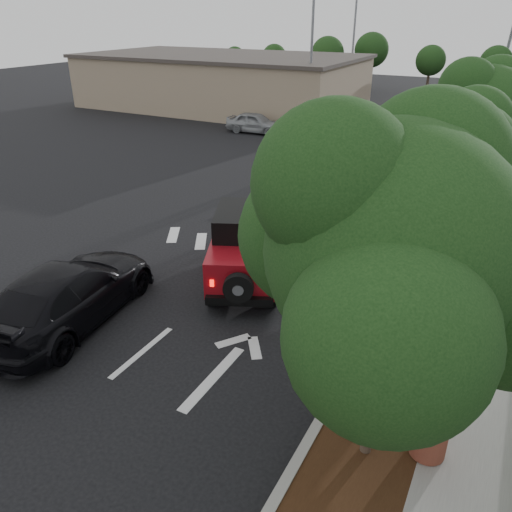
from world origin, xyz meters
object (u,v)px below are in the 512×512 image
Objects in this scene: red_jeep at (246,245)px; speed_hump_sign at (368,375)px; silver_suv_ahead at (369,183)px; black_suv_oncoming at (69,293)px.

speed_hump_sign is at bearing -66.20° from red_jeep.
silver_suv_ahead is 13.57m from speed_hump_sign.
silver_suv_ahead is 2.58× the size of speed_hump_sign.
red_jeep is 8.63m from silver_suv_ahead.
silver_suv_ahead is at bearing 57.57° from red_jeep.
black_suv_oncoming reaches higher than silver_suv_ahead.
silver_suv_ahead is (1.24, 8.53, -0.34)m from red_jeep.
red_jeep reaches higher than silver_suv_ahead.
speed_hump_sign is at bearing -55.75° from silver_suv_ahead.
speed_hump_sign reaches higher than silver_suv_ahead.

